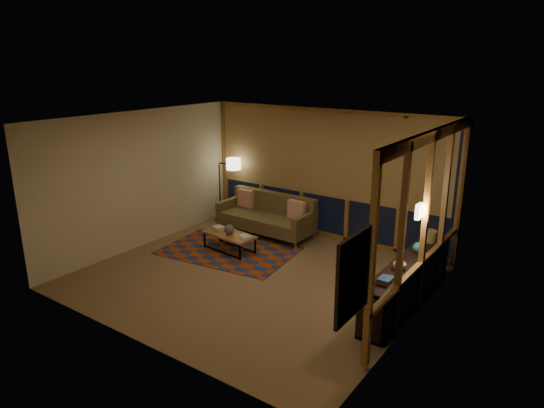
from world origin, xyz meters
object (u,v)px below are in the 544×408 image
Objects in this scene: coffee_table at (230,242)px; bookshelf at (408,281)px; sofa at (266,215)px; floor_lamp at (220,189)px.

bookshelf is at bearing 6.00° from coffee_table.
coffee_table is at bearing -90.41° from sofa.
floor_lamp reaches higher than sofa.
floor_lamp is at bearing 164.78° from bookshelf.
coffee_table is 0.38× the size of bookshelf.
coffee_table is 3.59m from bookshelf.
coffee_table is (-0.02, -1.18, -0.25)m from sofa.
floor_lamp reaches higher than bookshelf.
floor_lamp is (-1.39, 1.34, 0.57)m from coffee_table.
bookshelf is at bearing -18.13° from sofa.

